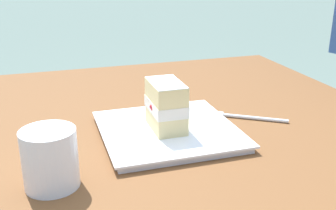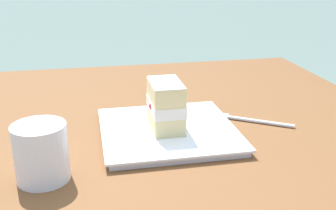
% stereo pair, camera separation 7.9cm
% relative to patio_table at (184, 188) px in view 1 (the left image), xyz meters
% --- Properties ---
extents(patio_table, '(1.19, 0.99, 0.75)m').
position_rel_patio_table_xyz_m(patio_table, '(0.00, 0.00, 0.00)').
color(patio_table, brown).
rests_on(patio_table, ground).
extents(dessert_plate, '(0.26, 0.26, 0.02)m').
position_rel_patio_table_xyz_m(dessert_plate, '(-0.03, -0.02, 0.11)').
color(dessert_plate, white).
rests_on(dessert_plate, patio_table).
extents(cake_slice, '(0.10, 0.07, 0.09)m').
position_rel_patio_table_xyz_m(cake_slice, '(-0.03, -0.03, 0.17)').
color(cake_slice, '#EAD18C').
rests_on(cake_slice, dessert_plate).
extents(dessert_fork, '(0.11, 0.15, 0.01)m').
position_rel_patio_table_xyz_m(dessert_fork, '(-0.07, 0.16, 0.11)').
color(dessert_fork, silver).
rests_on(dessert_fork, patio_table).
extents(coffee_cup, '(0.08, 0.08, 0.09)m').
position_rel_patio_table_xyz_m(coffee_cup, '(0.09, -0.25, 0.15)').
color(coffee_cup, white).
rests_on(coffee_cup, patio_table).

